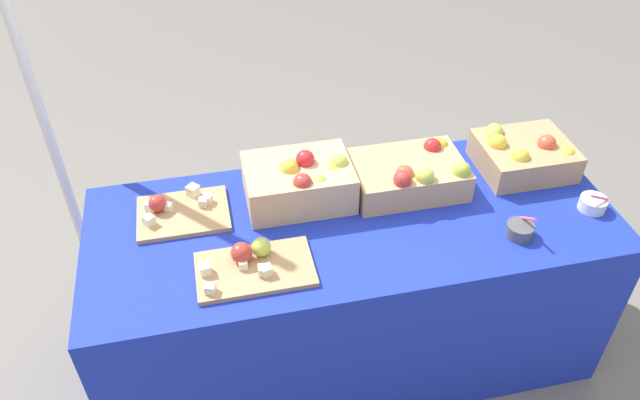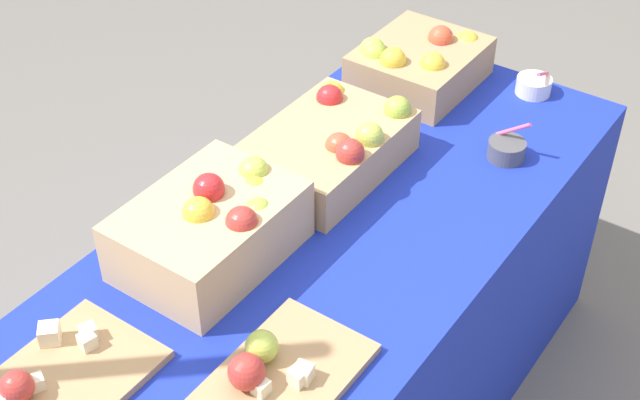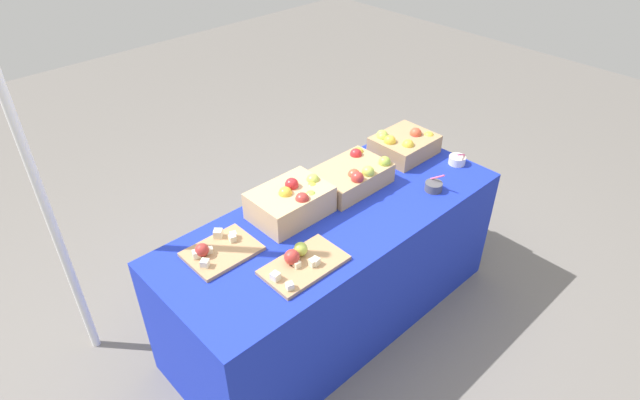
{
  "view_description": "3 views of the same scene",
  "coord_description": "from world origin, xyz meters",
  "px_view_note": "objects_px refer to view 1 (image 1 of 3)",
  "views": [
    {
      "loc": [
        -0.47,
        -1.6,
        2.21
      ],
      "look_at": [
        -0.12,
        0.0,
        0.85
      ],
      "focal_mm": 34.65,
      "sensor_mm": 36.0,
      "label": 1
    },
    {
      "loc": [
        -1.22,
        -0.87,
        2.05
      ],
      "look_at": [
        0.06,
        0.03,
        0.8
      ],
      "focal_mm": 49.88,
      "sensor_mm": 36.0,
      "label": 2
    },
    {
      "loc": [
        -1.54,
        -1.52,
        2.37
      ],
      "look_at": [
        -0.1,
        0.01,
        0.87
      ],
      "focal_mm": 29.75,
      "sensor_mm": 36.0,
      "label": 3
    }
  ],
  "objects_px": {
    "cutting_board_back": "(179,211)",
    "cutting_board_front": "(252,264)",
    "tent_pole": "(21,54)",
    "sample_bowl_mid": "(520,230)",
    "apple_crate_right": "(300,181)",
    "apple_crate_left": "(524,154)",
    "sample_bowl_near": "(593,204)",
    "apple_crate_middle": "(410,174)"
  },
  "relations": [
    {
      "from": "sample_bowl_near",
      "to": "apple_crate_left",
      "type": "bearing_deg",
      "value": 115.24
    },
    {
      "from": "sample_bowl_mid",
      "to": "apple_crate_right",
      "type": "bearing_deg",
      "value": 152.89
    },
    {
      "from": "cutting_board_back",
      "to": "sample_bowl_near",
      "type": "bearing_deg",
      "value": -11.17
    },
    {
      "from": "cutting_board_back",
      "to": "sample_bowl_near",
      "type": "xyz_separation_m",
      "value": [
        1.47,
        -0.29,
        0.01
      ]
    },
    {
      "from": "apple_crate_left",
      "to": "sample_bowl_mid",
      "type": "bearing_deg",
      "value": -117.19
    },
    {
      "from": "apple_crate_right",
      "to": "sample_bowl_mid",
      "type": "xyz_separation_m",
      "value": [
        0.7,
        -0.36,
        -0.06
      ]
    },
    {
      "from": "apple_crate_middle",
      "to": "sample_bowl_near",
      "type": "xyz_separation_m",
      "value": [
        0.61,
        -0.27,
        -0.04
      ]
    },
    {
      "from": "apple_crate_right",
      "to": "cutting_board_back",
      "type": "xyz_separation_m",
      "value": [
        -0.44,
        0.0,
        -0.06
      ]
    },
    {
      "from": "tent_pole",
      "to": "cutting_board_back",
      "type": "bearing_deg",
      "value": -49.26
    },
    {
      "from": "apple_crate_middle",
      "to": "cutting_board_back",
      "type": "height_order",
      "value": "apple_crate_middle"
    },
    {
      "from": "apple_crate_right",
      "to": "tent_pole",
      "type": "xyz_separation_m",
      "value": [
        -0.95,
        0.6,
        0.32
      ]
    },
    {
      "from": "apple_crate_middle",
      "to": "cutting_board_front",
      "type": "bearing_deg",
      "value": -154.59
    },
    {
      "from": "apple_crate_right",
      "to": "sample_bowl_mid",
      "type": "bearing_deg",
      "value": -27.11
    },
    {
      "from": "apple_crate_left",
      "to": "apple_crate_middle",
      "type": "distance_m",
      "value": 0.48
    },
    {
      "from": "apple_crate_left",
      "to": "sample_bowl_near",
      "type": "height_order",
      "value": "apple_crate_left"
    },
    {
      "from": "sample_bowl_mid",
      "to": "apple_crate_middle",
      "type": "bearing_deg",
      "value": 130.39
    },
    {
      "from": "apple_crate_middle",
      "to": "cutting_board_front",
      "type": "height_order",
      "value": "apple_crate_middle"
    },
    {
      "from": "apple_crate_left",
      "to": "cutting_board_front",
      "type": "distance_m",
      "value": 1.16
    },
    {
      "from": "apple_crate_left",
      "to": "apple_crate_middle",
      "type": "relative_size",
      "value": 0.83
    },
    {
      "from": "cutting_board_front",
      "to": "cutting_board_back",
      "type": "relative_size",
      "value": 1.18
    },
    {
      "from": "tent_pole",
      "to": "apple_crate_right",
      "type": "bearing_deg",
      "value": -32.01
    },
    {
      "from": "cutting_board_front",
      "to": "cutting_board_back",
      "type": "distance_m",
      "value": 0.4
    },
    {
      "from": "apple_crate_middle",
      "to": "apple_crate_right",
      "type": "distance_m",
      "value": 0.42
    },
    {
      "from": "apple_crate_right",
      "to": "cutting_board_back",
      "type": "relative_size",
      "value": 1.19
    },
    {
      "from": "apple_crate_left",
      "to": "cutting_board_front",
      "type": "relative_size",
      "value": 0.91
    },
    {
      "from": "apple_crate_right",
      "to": "sample_bowl_near",
      "type": "bearing_deg",
      "value": -15.59
    },
    {
      "from": "sample_bowl_near",
      "to": "sample_bowl_mid",
      "type": "xyz_separation_m",
      "value": [
        -0.32,
        -0.07,
        0.0
      ]
    },
    {
      "from": "sample_bowl_mid",
      "to": "sample_bowl_near",
      "type": "bearing_deg",
      "value": 12.77
    },
    {
      "from": "cutting_board_front",
      "to": "cutting_board_back",
      "type": "xyz_separation_m",
      "value": [
        -0.22,
        0.33,
        -0.01
      ]
    },
    {
      "from": "tent_pole",
      "to": "sample_bowl_mid",
      "type": "bearing_deg",
      "value": -29.98
    },
    {
      "from": "sample_bowl_mid",
      "to": "apple_crate_left",
      "type": "bearing_deg",
      "value": 62.81
    },
    {
      "from": "cutting_board_front",
      "to": "sample_bowl_mid",
      "type": "distance_m",
      "value": 0.93
    },
    {
      "from": "apple_crate_middle",
      "to": "tent_pole",
      "type": "height_order",
      "value": "tent_pole"
    },
    {
      "from": "sample_bowl_mid",
      "to": "tent_pole",
      "type": "relative_size",
      "value": 0.05
    },
    {
      "from": "sample_bowl_near",
      "to": "tent_pole",
      "type": "bearing_deg",
      "value": 155.98
    },
    {
      "from": "apple_crate_right",
      "to": "cutting_board_back",
      "type": "bearing_deg",
      "value": 179.5
    },
    {
      "from": "apple_crate_right",
      "to": "sample_bowl_mid",
      "type": "height_order",
      "value": "apple_crate_right"
    },
    {
      "from": "cutting_board_front",
      "to": "sample_bowl_near",
      "type": "xyz_separation_m",
      "value": [
        1.25,
        0.04,
        0.0
      ]
    },
    {
      "from": "cutting_board_back",
      "to": "cutting_board_front",
      "type": "bearing_deg",
      "value": -55.91
    },
    {
      "from": "apple_crate_left",
      "to": "sample_bowl_near",
      "type": "distance_m",
      "value": 0.32
    },
    {
      "from": "cutting_board_back",
      "to": "apple_crate_left",
      "type": "bearing_deg",
      "value": -0.01
    },
    {
      "from": "apple_crate_left",
      "to": "sample_bowl_mid",
      "type": "xyz_separation_m",
      "value": [
        -0.19,
        -0.36,
        -0.04
      ]
    }
  ]
}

